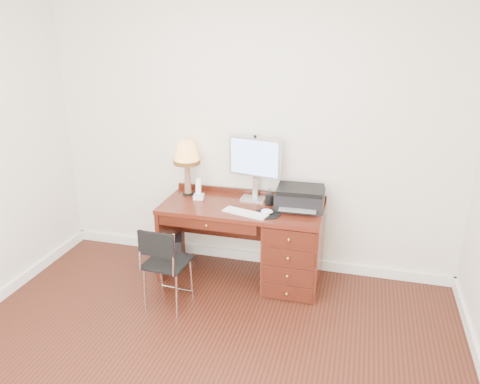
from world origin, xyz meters
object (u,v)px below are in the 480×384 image
(monitor, at_px, (254,161))
(leg_lamp, at_px, (187,156))
(chair, at_px, (164,259))
(phone, at_px, (199,193))
(desk, at_px, (275,242))
(printer, at_px, (300,197))
(equipment_box, at_px, (169,251))

(monitor, distance_m, leg_lamp, 0.66)
(leg_lamp, distance_m, chair, 1.06)
(phone, bearing_deg, monitor, 7.35)
(leg_lamp, bearing_deg, desk, -9.09)
(printer, xyz_separation_m, chair, (-1.03, -0.76, -0.38))
(printer, distance_m, leg_lamp, 1.15)
(printer, xyz_separation_m, phone, (-0.97, -0.04, -0.04))
(desk, distance_m, phone, 0.87)
(leg_lamp, xyz_separation_m, equipment_box, (-0.19, -0.12, -0.99))
(chair, relative_size, equipment_box, 2.43)
(desk, bearing_deg, phone, 175.56)
(printer, height_order, phone, phone)
(chair, bearing_deg, desk, 41.91)
(monitor, xyz_separation_m, phone, (-0.51, -0.15, -0.32))
(monitor, relative_size, leg_lamp, 1.12)
(chair, height_order, equipment_box, chair)
(phone, xyz_separation_m, chair, (-0.06, -0.72, -0.35))
(monitor, xyz_separation_m, printer, (0.46, -0.11, -0.28))
(printer, height_order, equipment_box, printer)
(chair, bearing_deg, leg_lamp, 98.95)
(desk, relative_size, chair, 1.97)
(leg_lamp, bearing_deg, chair, -84.44)
(desk, distance_m, monitor, 0.79)
(printer, xyz_separation_m, leg_lamp, (-1.11, 0.05, 0.30))
(desk, bearing_deg, printer, 26.29)
(desk, relative_size, phone, 7.46)
(desk, bearing_deg, leg_lamp, 170.91)
(desk, height_order, chair, chair)
(desk, xyz_separation_m, leg_lamp, (-0.91, 0.15, 0.73))
(leg_lamp, distance_m, phone, 0.37)
(printer, bearing_deg, monitor, 164.23)
(monitor, relative_size, chair, 0.79)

